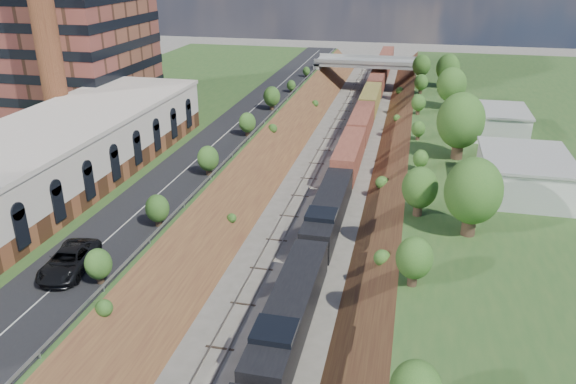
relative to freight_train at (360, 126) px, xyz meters
name	(u,v)px	position (x,y,z in m)	size (l,w,h in m)	color
platform_left	(101,154)	(-35.60, -21.91, -0.20)	(44.00, 180.00, 5.00)	#2D5322
embankment_left	(246,182)	(-13.60, -21.91, -2.70)	(7.07, 180.00, 7.07)	olive
embankment_right	(405,196)	(8.40, -21.91, -2.70)	(7.07, 180.00, 7.07)	olive
rail_left_track	(304,186)	(-5.20, -21.91, -2.61)	(1.58, 180.00, 0.18)	gray
rail_right_track	(342,190)	(0.00, -21.91, -2.61)	(1.58, 180.00, 0.18)	gray
road	(213,145)	(-18.10, -21.91, 2.35)	(8.00, 180.00, 0.10)	black
guardrail	(241,144)	(-14.00, -22.10, 2.85)	(0.10, 171.00, 0.70)	#99999E
commercial_building	(27,170)	(-30.60, -43.91, 5.80)	(14.30, 62.30, 7.00)	brown
overpass	(368,69)	(-2.60, 40.09, 2.21)	(24.50, 8.30, 7.40)	gray
white_building_near	(524,175)	(20.90, -29.91, 4.30)	(9.00, 12.00, 4.00)	silver
white_building_far	(496,123)	(20.40, -7.91, 4.10)	(8.00, 10.00, 3.60)	silver
tree_right_large	(473,192)	(14.40, -41.91, 6.68)	(5.25, 5.25, 7.61)	#473323
tree_left_crest	(69,294)	(-14.40, -61.91, 4.34)	(2.45, 2.45, 3.55)	#473323
freight_train	(360,126)	(0.00, 0.00, 0.00)	(3.20, 162.57, 4.74)	black
suv	(69,261)	(-18.21, -56.26, 3.36)	(3.20, 6.95, 1.93)	black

